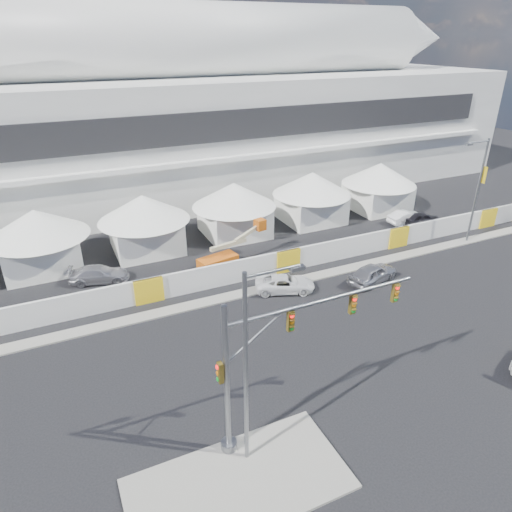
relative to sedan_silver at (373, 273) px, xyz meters
name	(u,v)px	position (x,y,z in m)	size (l,w,h in m)	color
ground	(317,401)	(-11.44, -9.81, -0.81)	(160.00, 160.00, 0.00)	black
median_island	(239,484)	(-17.44, -12.81, -0.73)	(10.00, 5.00, 0.15)	gray
far_curb	(427,250)	(8.56, 2.69, -0.75)	(80.00, 1.20, 0.12)	gray
stadium	(208,113)	(-2.73, 31.69, 8.64)	(80.00, 24.80, 21.98)	silver
tent_row	(191,211)	(-10.94, 14.19, 2.34)	(53.40, 8.40, 5.40)	white
hoarding_fence	(288,260)	(-5.44, 4.69, 0.19)	(70.00, 0.25, 2.00)	silver
scaffold_tower	(451,125)	(34.56, 26.19, 5.19)	(4.40, 4.40, 12.00)	#595B60
sedan_silver	(373,273)	(0.00, 0.00, 0.00)	(4.74, 1.91, 1.61)	#AFB0B4
pickup_curb	(285,284)	(-7.26, 1.76, -0.15)	(4.72, 2.18, 1.31)	white
lot_car_a	(406,217)	(11.55, 9.06, -0.11)	(4.24, 1.48, 1.40)	white
lot_car_b	(423,219)	(12.76, 7.91, -0.11)	(4.11, 1.66, 1.40)	black
lot_car_c	(99,274)	(-20.48, 9.56, -0.11)	(4.78, 1.94, 1.39)	#BCBBC0
traffic_mast	(267,363)	(-15.07, -10.81, 3.88)	(10.45, 0.80, 8.25)	slate
streetlight_median	(251,359)	(-16.25, -11.63, 5.12)	(2.78, 0.28, 10.07)	slate
streetlight_curb	(477,184)	(13.45, 2.69, 5.06)	(3.00, 0.67, 10.12)	slate
boom_lift	(225,257)	(-10.04, 7.76, 0.12)	(6.98, 2.21, 3.46)	#D25E13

